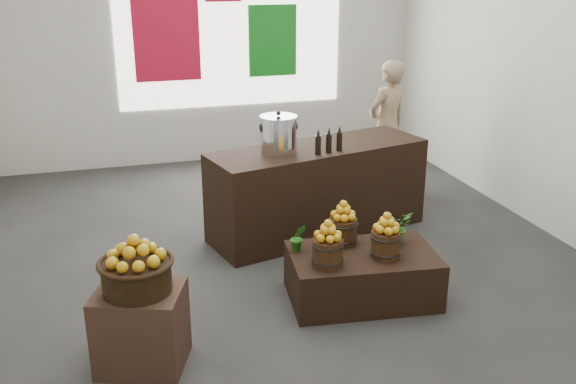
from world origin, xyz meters
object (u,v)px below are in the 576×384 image
object	(u,v)px
counter	(318,190)
shopper	(387,126)
wicker_basket	(137,277)
crate	(141,328)
stock_pot_left	(279,136)
display_table	(362,276)

from	to	relation	value
counter	shopper	bearing A→B (deg)	26.89
counter	shopper	distance (m)	1.73
wicker_basket	counter	size ratio (longest dim) A/B	0.21
wicker_basket	crate	bearing A→B (deg)	0.00
wicker_basket	counter	xyz separation A→B (m)	(2.00, 1.97, -0.24)
stock_pot_left	crate	bearing A→B (deg)	-129.73
display_table	wicker_basket	bearing A→B (deg)	-159.84
wicker_basket	stock_pot_left	world-z (taller)	stock_pot_left
crate	display_table	world-z (taller)	crate
display_table	shopper	world-z (taller)	shopper
crate	display_table	size ratio (longest dim) A/B	0.48
stock_pot_left	shopper	bearing A→B (deg)	34.95
crate	counter	world-z (taller)	counter
wicker_basket	stock_pot_left	xyz separation A→B (m)	(1.54, 1.85, 0.42)
stock_pot_left	shopper	xyz separation A→B (m)	(1.75, 1.22, -0.31)
display_table	counter	bearing A→B (deg)	92.63
display_table	stock_pot_left	bearing A→B (deg)	111.17
counter	shopper	xyz separation A→B (m)	(1.28, 1.11, 0.35)
crate	stock_pot_left	bearing A→B (deg)	50.27
stock_pot_left	shopper	size ratio (longest dim) A/B	0.22
crate	display_table	bearing A→B (deg)	13.67
crate	wicker_basket	world-z (taller)	wicker_basket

